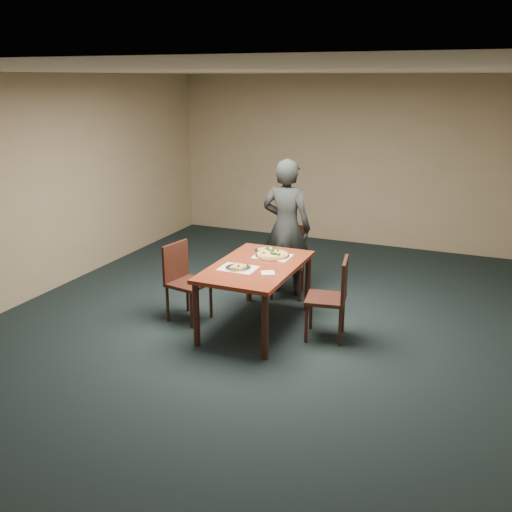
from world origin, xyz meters
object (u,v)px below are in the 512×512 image
at_px(slice_plate_near, 238,267).
at_px(chair_left, 183,277).
at_px(diner, 286,227).
at_px(dining_table, 256,272).
at_px(chair_far, 288,256).
at_px(slice_plate_far, 266,250).
at_px(pizza_pan, 272,254).
at_px(chair_right, 333,294).

bearing_deg(slice_plate_near, chair_left, 172.82).
bearing_deg(diner, slice_plate_near, 88.60).
bearing_deg(dining_table, chair_left, -173.43).
bearing_deg(chair_far, slice_plate_far, -110.50).
bearing_deg(slice_plate_near, chair_far, 85.43).
distance_m(dining_table, pizza_pan, 0.38).
distance_m(pizza_pan, slice_plate_near, 0.58).
relative_size(dining_table, slice_plate_near, 5.36).
relative_size(chair_right, slice_plate_far, 3.25).
height_order(slice_plate_near, slice_plate_far, slice_plate_far).
bearing_deg(dining_table, slice_plate_near, -123.19).
bearing_deg(pizza_pan, chair_right, -20.03).
height_order(dining_table, chair_right, chair_right).
distance_m(chair_far, chair_right, 1.40).
relative_size(chair_left, slice_plate_far, 3.25).
xyz_separation_m(dining_table, diner, (-0.07, 1.18, 0.23)).
relative_size(chair_left, chair_right, 1.00).
bearing_deg(chair_left, pizza_pan, -53.58).
xyz_separation_m(chair_far, slice_plate_far, (-0.07, -0.60, 0.25)).
relative_size(pizza_pan, slice_plate_far, 1.43).
bearing_deg(slice_plate_far, chair_far, 83.00).
distance_m(chair_right, slice_plate_near, 1.07).
bearing_deg(diner, dining_table, 94.45).
xyz_separation_m(diner, slice_plate_near, (-0.05, -1.37, -0.13)).
distance_m(dining_table, chair_far, 1.14).
distance_m(chair_left, slice_plate_far, 1.04).
bearing_deg(slice_plate_far, pizza_pan, -48.88).
height_order(dining_table, pizza_pan, pizza_pan).
height_order(chair_left, diner, diner).
height_order(chair_far, chair_right, same).
bearing_deg(chair_left, slice_plate_near, -86.73).
height_order(chair_far, pizza_pan, chair_far).
bearing_deg(chair_left, chair_far, -24.41).
xyz_separation_m(chair_right, slice_plate_far, (-0.98, 0.48, 0.25)).
bearing_deg(chair_far, dining_table, -102.38).
height_order(dining_table, chair_left, chair_left).
relative_size(chair_far, slice_plate_near, 3.25).
bearing_deg(chair_far, chair_right, -63.48).
xyz_separation_m(dining_table, slice_plate_far, (-0.10, 0.53, 0.10)).
bearing_deg(dining_table, pizza_pan, 80.91).
relative_size(chair_left, diner, 0.51).
relative_size(dining_table, diner, 0.84).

